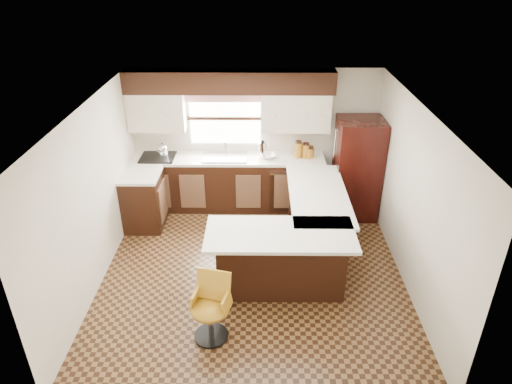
{
  "coord_description": "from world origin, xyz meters",
  "views": [
    {
      "loc": [
        0.09,
        -5.25,
        4.08
      ],
      "look_at": [
        0.04,
        0.45,
        1.05
      ],
      "focal_mm": 32.0,
      "sensor_mm": 36.0,
      "label": 1
    }
  ],
  "objects_px": {
    "peninsula_return": "(281,261)",
    "refrigerator": "(357,169)",
    "peninsula_long": "(313,222)",
    "bar_chair": "(210,310)"
  },
  "relations": [
    {
      "from": "peninsula_long",
      "to": "bar_chair",
      "type": "bearing_deg",
      "value": -126.19
    },
    {
      "from": "peninsula_long",
      "to": "peninsula_return",
      "type": "relative_size",
      "value": 1.18
    },
    {
      "from": "peninsula_long",
      "to": "peninsula_return",
      "type": "distance_m",
      "value": 1.11
    },
    {
      "from": "peninsula_return",
      "to": "bar_chair",
      "type": "xyz_separation_m",
      "value": [
        -0.85,
        -0.9,
        -0.03
      ]
    },
    {
      "from": "peninsula_return",
      "to": "refrigerator",
      "type": "relative_size",
      "value": 0.97
    },
    {
      "from": "peninsula_return",
      "to": "refrigerator",
      "type": "xyz_separation_m",
      "value": [
        1.34,
        2.01,
        0.4
      ]
    },
    {
      "from": "peninsula_return",
      "to": "bar_chair",
      "type": "bearing_deg",
      "value": -133.22
    },
    {
      "from": "peninsula_long",
      "to": "peninsula_return",
      "type": "xyz_separation_m",
      "value": [
        -0.53,
        -0.97,
        0.0
      ]
    },
    {
      "from": "peninsula_long",
      "to": "refrigerator",
      "type": "xyz_separation_m",
      "value": [
        0.81,
        1.04,
        0.4
      ]
    },
    {
      "from": "refrigerator",
      "to": "peninsula_return",
      "type": "bearing_deg",
      "value": -123.62
    }
  ]
}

